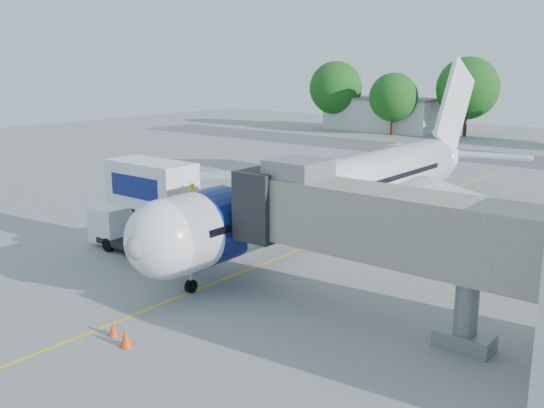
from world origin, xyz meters
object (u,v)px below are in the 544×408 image
Objects in this scene: aircraft at (345,188)px; jet_bridge at (366,222)px; catering_hiloader at (145,208)px; ground_tug at (16,351)px.

aircraft reaches higher than jet_bridge.
catering_hiloader is 13.82m from ground_tug.
jet_bridge is 3.31× the size of ground_tug.
aircraft is at bearing 60.58° from catering_hiloader.
jet_bridge is at bearing 0.01° from catering_hiloader.
ground_tug is (7.03, -11.74, -1.94)m from catering_hiloader.
jet_bridge is 14.35m from catering_hiloader.
catering_hiloader reaches higher than ground_tug.
catering_hiloader is at bearing -179.99° from jet_bridge.
jet_bridge is at bearing -54.30° from aircraft.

